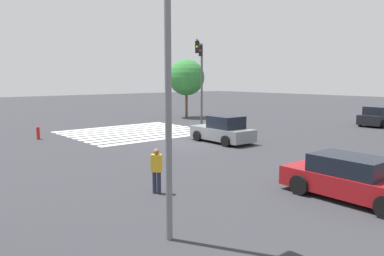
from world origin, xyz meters
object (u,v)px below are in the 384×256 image
pedestrian (157,169)px  car_2 (379,117)px  tree_corner_b (186,77)px  fire_hydrant (38,133)px  street_light_pole_a (168,51)px  car_1 (352,179)px  traffic_signal_mast (201,67)px  car_0 (223,130)px

pedestrian → car_2: bearing=-35.4°
tree_corner_b → car_2: bearing=117.3°
car_2 → tree_corner_b: (8.09, -15.63, 3.27)m
tree_corner_b → fire_hydrant: size_ratio=6.82×
street_light_pole_a → fire_hydrant: size_ratio=8.81×
car_1 → tree_corner_b: bearing=153.4°
car_1 → tree_corner_b: tree_corner_b is taller
traffic_signal_mast → pedestrian: bearing=-1.2°
car_2 → tree_corner_b: tree_corner_b is taller
car_0 → pedestrian: bearing=124.5°
car_1 → tree_corner_b: 26.89m
traffic_signal_mast → tree_corner_b: bearing=-165.2°
street_light_pole_a → fire_hydrant: street_light_pole_a is taller
pedestrian → fire_hydrant: size_ratio=1.83×
pedestrian → tree_corner_b: (-16.85, -18.94, 3.17)m
car_0 → tree_corner_b: size_ratio=0.72×
fire_hydrant → car_0: bearing=134.4°
traffic_signal_mast → fire_hydrant: traffic_signal_mast is taller
car_2 → street_light_pole_a: size_ratio=0.58×
tree_corner_b → fire_hydrant: 17.14m
car_2 → pedestrian: bearing=-172.6°
street_light_pole_a → car_1: bearing=167.7°
car_1 → pedestrian: (4.49, -4.70, 0.19)m
car_0 → car_1: 11.56m
car_0 → pedestrian: car_0 is taller
car_2 → tree_corner_b: 17.90m
street_light_pole_a → fire_hydrant: 18.44m
pedestrian → street_light_pole_a: 5.32m
car_2 → traffic_signal_mast: bearing=141.2°
traffic_signal_mast → street_light_pole_a: bearing=1.6°
car_1 → fire_hydrant: (3.79, -19.17, -0.25)m
car_0 → car_2: 16.04m
car_2 → fire_hydrant: car_2 is taller
car_2 → fire_hydrant: 26.69m
car_2 → pedestrian: 25.15m
pedestrian → fire_hydrant: (-0.69, -14.48, -0.44)m
car_1 → car_2: size_ratio=1.06×
car_0 → fire_hydrant: car_0 is taller
traffic_signal_mast → street_light_pole_a: street_light_pole_a is taller
car_2 → car_1: bearing=-158.8°
car_0 → car_2: bearing=-97.8°
fire_hydrant → street_light_pole_a: bearing=81.6°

